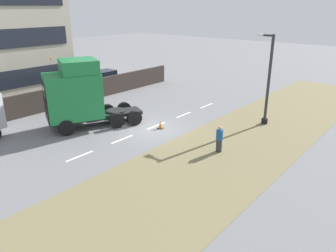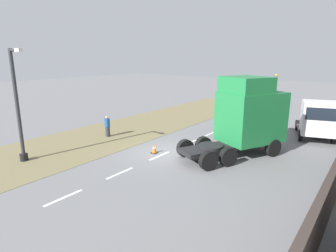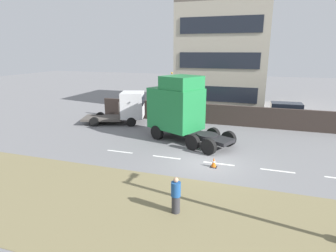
% 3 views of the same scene
% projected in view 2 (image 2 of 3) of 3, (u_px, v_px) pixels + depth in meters
% --- Properties ---
extents(ground_plane, '(120.00, 120.00, 0.00)m').
position_uv_depth(ground_plane, '(167.00, 153.00, 17.24)').
color(ground_plane, slate).
rests_on(ground_plane, ground).
extents(grass_verge, '(7.00, 44.00, 0.01)m').
position_uv_depth(grass_verge, '(102.00, 136.00, 20.75)').
color(grass_verge, olive).
rests_on(grass_verge, ground).
extents(lane_markings, '(0.16, 14.60, 0.00)m').
position_uv_depth(lane_markings, '(159.00, 156.00, 16.69)').
color(lane_markings, white).
rests_on(lane_markings, ground).
extents(lorry_cab, '(4.96, 6.63, 4.78)m').
position_uv_depth(lorry_cab, '(247.00, 116.00, 16.63)').
color(lorry_cab, black).
rests_on(lorry_cab, ground).
extents(flatbed_truck, '(3.66, 5.76, 2.83)m').
position_uv_depth(flatbed_truck, '(318.00, 120.00, 19.38)').
color(flatbed_truck, silver).
rests_on(flatbed_truck, ground).
extents(lamp_post, '(1.34, 0.43, 6.16)m').
position_uv_depth(lamp_post, '(19.00, 114.00, 15.24)').
color(lamp_post, black).
rests_on(lamp_post, ground).
extents(pedestrian, '(0.39, 0.39, 1.55)m').
position_uv_depth(pedestrian, '(107.00, 127.00, 20.53)').
color(pedestrian, '#333338').
rests_on(pedestrian, ground).
extents(traffic_cone_lead, '(0.36, 0.36, 0.58)m').
position_uv_depth(traffic_cone_lead, '(154.00, 149.00, 17.12)').
color(traffic_cone_lead, black).
rests_on(traffic_cone_lead, ground).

